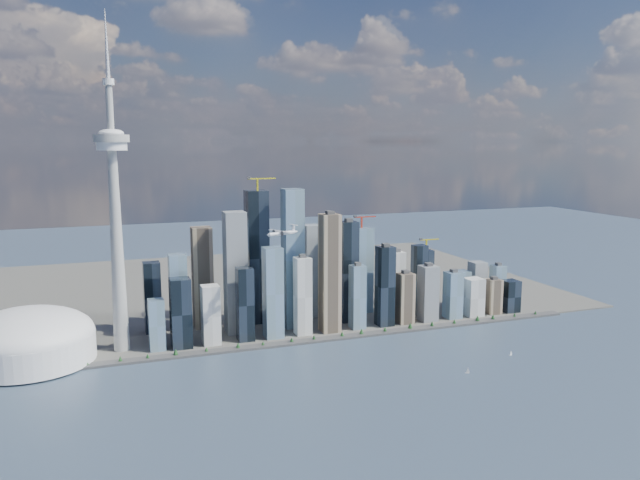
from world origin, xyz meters
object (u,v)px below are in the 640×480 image
object	(u,v)px
dome_stadium	(29,339)
sailboat_east	(511,354)
airplane	(282,233)
needle_tower	(115,212)
sailboat_west	(468,371)

from	to	relation	value
dome_stadium	sailboat_east	distance (m)	780.05
dome_stadium	airplane	distance (m)	436.00
needle_tower	sailboat_west	distance (m)	614.05
dome_stadium	sailboat_east	world-z (taller)	dome_stadium
dome_stadium	sailboat_west	size ratio (longest dim) A/B	18.86
needle_tower	sailboat_west	size ratio (longest dim) A/B	51.90
needle_tower	sailboat_west	xyz separation A→B (m)	(492.19, -284.22, -232.44)
dome_stadium	needle_tower	bearing A→B (deg)	4.09
sailboat_west	sailboat_east	distance (m)	121.61
airplane	needle_tower	bearing A→B (deg)	135.49
sailboat_west	dome_stadium	bearing A→B (deg)	175.95
needle_tower	airplane	size ratio (longest dim) A/B	9.10
dome_stadium	sailboat_east	bearing A→B (deg)	-17.06
airplane	sailboat_west	distance (m)	360.36
dome_stadium	sailboat_east	xyz separation A→B (m)	(744.91, -228.58, -36.64)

